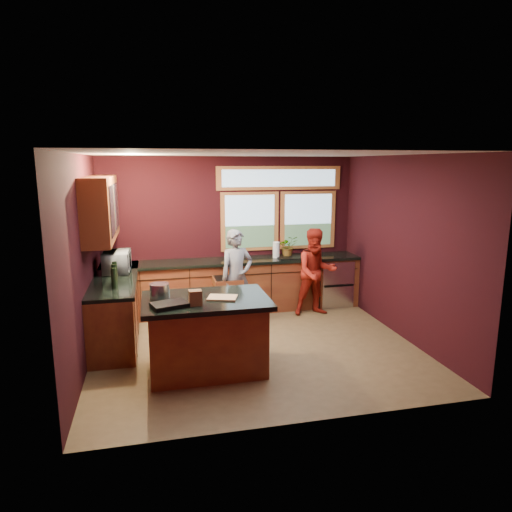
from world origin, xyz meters
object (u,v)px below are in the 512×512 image
object	(u,v)px
stock_pot	(160,291)
cutting_board	(222,298)
island	(207,334)
person_red	(316,272)
person_grey	(237,277)

from	to	relation	value
stock_pot	cutting_board	bearing A→B (deg)	-14.93
island	cutting_board	size ratio (longest dim) A/B	4.43
cutting_board	stock_pot	size ratio (longest dim) A/B	1.46
person_red	island	bearing A→B (deg)	-140.12
person_red	stock_pot	world-z (taller)	person_red
island	person_red	size ratio (longest dim) A/B	1.03
cutting_board	stock_pot	distance (m)	0.78
person_grey	island	bearing A→B (deg)	-128.29
person_grey	person_red	world-z (taller)	person_grey
person_grey	cutting_board	size ratio (longest dim) A/B	4.42
person_grey	person_red	bearing A→B (deg)	-11.32
person_grey	stock_pot	world-z (taller)	person_grey
person_red	cutting_board	bearing A→B (deg)	-136.46
cutting_board	stock_pot	xyz separation A→B (m)	(-0.75, 0.20, 0.08)
island	cutting_board	world-z (taller)	cutting_board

